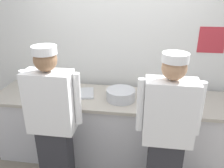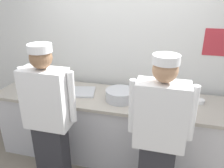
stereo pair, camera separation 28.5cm
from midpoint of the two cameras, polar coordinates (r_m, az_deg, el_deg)
The scene contains 12 objects.
wall_back at distance 3.20m, azimuth 5.55°, elevation 8.17°, with size 4.91×0.11×2.75m.
prep_counter at distance 3.13m, azimuth 3.37°, elevation -10.77°, with size 3.13×0.75×0.90m.
chef_near_left at distance 2.51m, azimuth -12.43°, elevation -8.23°, with size 0.61×0.24×1.70m.
chef_center at distance 2.28m, azimuth 15.25°, elevation -12.36°, with size 0.61×0.24×1.68m.
plate_stack_front at distance 3.24m, azimuth -16.48°, elevation -0.79°, with size 0.19×0.19×0.07m.
plate_stack_rear at distance 2.73m, azimuth 13.94°, elevation -4.77°, with size 0.21×0.21×0.10m.
mixing_bowl_steel at distance 2.82m, azimuth 4.91°, elevation -2.82°, with size 0.36×0.36×0.13m, color #B7BABF.
sheet_tray at distance 3.04m, azimuth -6.68°, elevation -2.00°, with size 0.53×0.32×0.02m, color #B7BABF.
squeeze_bottle_primary at distance 3.38m, azimuth -13.03°, elevation 1.74°, with size 0.06×0.06×0.21m.
squeeze_bottle_secondary at distance 3.50m, azimuth -17.58°, elevation 1.83°, with size 0.06×0.06×0.19m.
ramekin_yellow_sauce at distance 3.06m, azimuth -14.41°, elevation -2.17°, with size 0.10×0.10×0.05m.
ramekin_green_sauce at distance 3.00m, azimuth 23.65°, elevation -3.98°, with size 0.11×0.11×0.05m.
Camera 2 is at (0.61, -2.14, 2.18)m, focal length 36.73 mm.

